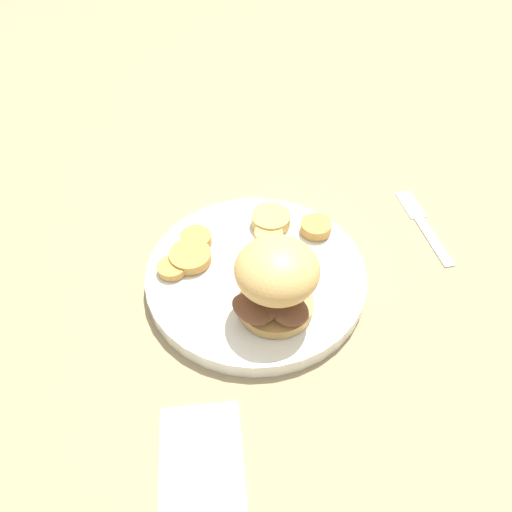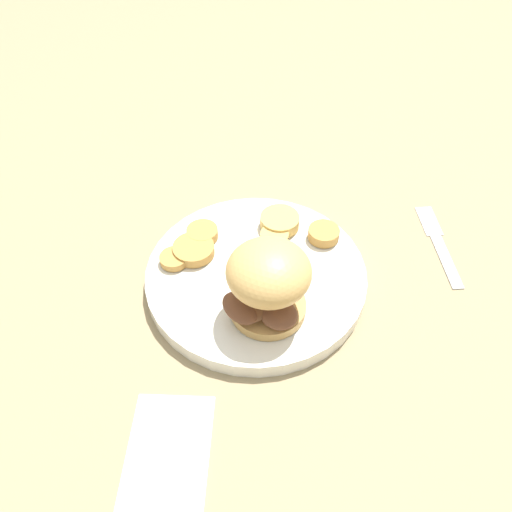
# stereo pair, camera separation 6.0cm
# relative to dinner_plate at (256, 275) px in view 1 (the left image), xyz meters

# --- Properties ---
(ground_plane) EXTENTS (4.00, 4.00, 0.00)m
(ground_plane) POSITION_rel_dinner_plate_xyz_m (0.00, 0.00, -0.01)
(ground_plane) COLOR #937F5B
(dinner_plate) EXTENTS (0.28, 0.28, 0.02)m
(dinner_plate) POSITION_rel_dinner_plate_xyz_m (0.00, 0.00, 0.00)
(dinner_plate) COLOR white
(dinner_plate) RESTS_ON ground_plane
(sandwich) EXTENTS (0.10, 0.10, 0.10)m
(sandwich) POSITION_rel_dinner_plate_xyz_m (0.07, -0.00, 0.06)
(sandwich) COLOR tan
(sandwich) RESTS_ON dinner_plate
(potato_round_0) EXTENTS (0.04, 0.04, 0.01)m
(potato_round_0) POSITION_rel_dinner_plate_xyz_m (-0.04, 0.10, 0.02)
(potato_round_0) COLOR #BC8942
(potato_round_0) RESTS_ON dinner_plate
(potato_round_1) EXTENTS (0.05, 0.05, 0.02)m
(potato_round_1) POSITION_rel_dinner_plate_xyz_m (-0.07, 0.05, 0.02)
(potato_round_1) COLOR tan
(potato_round_1) RESTS_ON dinner_plate
(potato_round_2) EXTENTS (0.04, 0.04, 0.01)m
(potato_round_2) POSITION_rel_dinner_plate_xyz_m (-0.04, 0.03, 0.02)
(potato_round_2) COLOR tan
(potato_round_2) RESTS_ON dinner_plate
(potato_round_3) EXTENTS (0.04, 0.04, 0.01)m
(potato_round_3) POSITION_rel_dinner_plate_xyz_m (-0.07, -0.06, 0.02)
(potato_round_3) COLOR #BC8942
(potato_round_3) RESTS_ON dinner_plate
(potato_round_4) EXTENTS (0.04, 0.04, 0.01)m
(potato_round_4) POSITION_rel_dinner_plate_xyz_m (-0.04, -0.10, 0.02)
(potato_round_4) COLOR #BC8942
(potato_round_4) RESTS_ON dinner_plate
(potato_round_5) EXTENTS (0.05, 0.05, 0.01)m
(potato_round_5) POSITION_rel_dinner_plate_xyz_m (-0.04, -0.07, 0.02)
(potato_round_5) COLOR #BC8942
(potato_round_5) RESTS_ON dinner_plate
(fork) EXTENTS (0.16, 0.04, 0.00)m
(fork) POSITION_rel_dinner_plate_xyz_m (-0.01, 0.26, -0.01)
(fork) COLOR silver
(fork) RESTS_ON ground_plane
(napkin) EXTENTS (0.14, 0.11, 0.01)m
(napkin) POSITION_rel_dinner_plate_xyz_m (0.20, -0.13, -0.01)
(napkin) COLOR white
(napkin) RESTS_ON ground_plane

